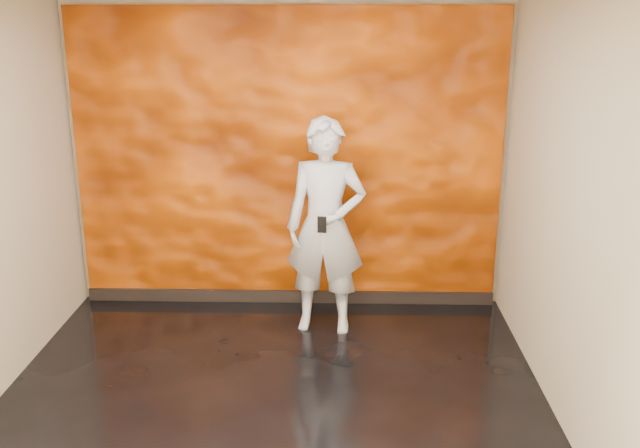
{
  "coord_description": "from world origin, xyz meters",
  "views": [
    {
      "loc": [
        0.48,
        -4.44,
        2.74
      ],
      "look_at": [
        0.32,
        1.06,
        1.06
      ],
      "focal_mm": 40.0,
      "sensor_mm": 36.0,
      "label": 1
    }
  ],
  "objects": [
    {
      "name": "room",
      "position": [
        0.0,
        0.0,
        1.4
      ],
      "size": [
        4.02,
        4.02,
        2.81
      ],
      "color": "black",
      "rests_on": "ground"
    },
    {
      "name": "feature_wall",
      "position": [
        0.0,
        1.96,
        1.38
      ],
      "size": [
        3.9,
        0.06,
        2.75
      ],
      "primitive_type": "cube",
      "color": "#F46004",
      "rests_on": "ground"
    },
    {
      "name": "baseboard",
      "position": [
        0.0,
        1.92,
        0.06
      ],
      "size": [
        3.9,
        0.04,
        0.12
      ],
      "primitive_type": "cube",
      "color": "black",
      "rests_on": "ground"
    },
    {
      "name": "man",
      "position": [
        0.36,
        1.37,
        0.94
      ],
      "size": [
        0.73,
        0.52,
        1.87
      ],
      "primitive_type": "imported",
      "rotation": [
        0.0,
        0.0,
        -0.1
      ],
      "color": "#A2A5B1",
      "rests_on": "ground"
    },
    {
      "name": "phone",
      "position": [
        0.34,
        1.11,
        1.03
      ],
      "size": [
        0.08,
        0.03,
        0.14
      ],
      "primitive_type": "cube",
      "rotation": [
        0.0,
        0.0,
        -0.16
      ],
      "color": "black",
      "rests_on": "man"
    }
  ]
}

